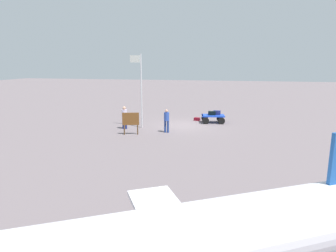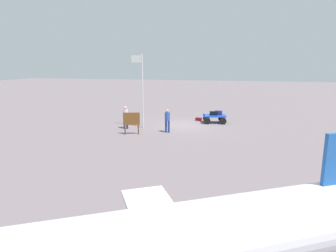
{
  "view_description": "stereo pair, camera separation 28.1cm",
  "coord_description": "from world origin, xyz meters",
  "px_view_note": "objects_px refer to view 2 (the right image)",
  "views": [
    {
      "loc": [
        -3.68,
        22.37,
        4.73
      ],
      "look_at": [
        -0.01,
        6.0,
        1.17
      ],
      "focal_mm": 31.98,
      "sensor_mm": 36.0,
      "label": 1
    },
    {
      "loc": [
        -3.95,
        22.3,
        4.73
      ],
      "look_at": [
        -0.01,
        6.0,
        1.17
      ],
      "focal_mm": 31.98,
      "sensor_mm": 36.0,
      "label": 2
    }
  ],
  "objects_px": {
    "airplane_near": "(152,248)",
    "flagpole": "(141,86)",
    "suitcase_tan": "(199,119)",
    "worker_lead": "(167,119)",
    "signboard": "(131,120)",
    "suitcase_navy": "(213,113)",
    "worker_trailing": "(126,115)",
    "luggage_cart": "(214,117)",
    "suitcase_maroon": "(218,113)"
  },
  "relations": [
    {
      "from": "airplane_near",
      "to": "flagpole",
      "type": "xyz_separation_m",
      "value": [
        5.5,
        -15.83,
        1.86
      ]
    },
    {
      "from": "suitcase_tan",
      "to": "flagpole",
      "type": "distance_m",
      "value": 6.02
    },
    {
      "from": "worker_lead",
      "to": "signboard",
      "type": "height_order",
      "value": "worker_lead"
    },
    {
      "from": "suitcase_tan",
      "to": "airplane_near",
      "type": "xyz_separation_m",
      "value": [
        -1.77,
        19.49,
        1.12
      ]
    },
    {
      "from": "suitcase_navy",
      "to": "suitcase_tan",
      "type": "bearing_deg",
      "value": -29.65
    },
    {
      "from": "flagpole",
      "to": "signboard",
      "type": "bearing_deg",
      "value": 90.61
    },
    {
      "from": "worker_trailing",
      "to": "worker_lead",
      "type": "bearing_deg",
      "value": 171.75
    },
    {
      "from": "suitcase_tan",
      "to": "airplane_near",
      "type": "bearing_deg",
      "value": 95.19
    },
    {
      "from": "suitcase_navy",
      "to": "suitcase_tan",
      "type": "distance_m",
      "value": 1.6
    },
    {
      "from": "worker_lead",
      "to": "flagpole",
      "type": "distance_m",
      "value": 3.3
    },
    {
      "from": "suitcase_tan",
      "to": "worker_lead",
      "type": "height_order",
      "value": "worker_lead"
    },
    {
      "from": "luggage_cart",
      "to": "suitcase_navy",
      "type": "height_order",
      "value": "suitcase_navy"
    },
    {
      "from": "airplane_near",
      "to": "suitcase_navy",
      "type": "bearing_deg",
      "value": -88.45
    },
    {
      "from": "worker_trailing",
      "to": "flagpole",
      "type": "height_order",
      "value": "flagpole"
    },
    {
      "from": "flagpole",
      "to": "worker_trailing",
      "type": "bearing_deg",
      "value": 33.57
    },
    {
      "from": "suitcase_navy",
      "to": "flagpole",
      "type": "height_order",
      "value": "flagpole"
    },
    {
      "from": "luggage_cart",
      "to": "worker_trailing",
      "type": "distance_m",
      "value": 7.14
    },
    {
      "from": "suitcase_maroon",
      "to": "flagpole",
      "type": "distance_m",
      "value": 6.65
    },
    {
      "from": "suitcase_tan",
      "to": "worker_trailing",
      "type": "relative_size",
      "value": 0.32
    },
    {
      "from": "airplane_near",
      "to": "signboard",
      "type": "bearing_deg",
      "value": -68.0
    },
    {
      "from": "luggage_cart",
      "to": "suitcase_tan",
      "type": "relative_size",
      "value": 3.72
    },
    {
      "from": "suitcase_maroon",
      "to": "worker_lead",
      "type": "bearing_deg",
      "value": 53.7
    },
    {
      "from": "luggage_cart",
      "to": "suitcase_navy",
      "type": "bearing_deg",
      "value": 32.28
    },
    {
      "from": "worker_lead",
      "to": "luggage_cart",
      "type": "bearing_deg",
      "value": -124.51
    },
    {
      "from": "suitcase_tan",
      "to": "luggage_cart",
      "type": "bearing_deg",
      "value": 153.37
    },
    {
      "from": "worker_trailing",
      "to": "airplane_near",
      "type": "xyz_separation_m",
      "value": [
        -6.53,
        15.15,
        0.26
      ]
    },
    {
      "from": "suitcase_maroon",
      "to": "worker_lead",
      "type": "xyz_separation_m",
      "value": [
        3.16,
        4.31,
        0.14
      ]
    },
    {
      "from": "worker_trailing",
      "to": "flagpole",
      "type": "relative_size",
      "value": 0.31
    },
    {
      "from": "worker_lead",
      "to": "flagpole",
      "type": "height_order",
      "value": "flagpole"
    },
    {
      "from": "suitcase_navy",
      "to": "flagpole",
      "type": "bearing_deg",
      "value": 30.52
    },
    {
      "from": "suitcase_navy",
      "to": "suitcase_maroon",
      "type": "height_order",
      "value": "suitcase_maroon"
    },
    {
      "from": "luggage_cart",
      "to": "suitcase_navy",
      "type": "distance_m",
      "value": 0.34
    },
    {
      "from": "suitcase_tan",
      "to": "airplane_near",
      "type": "relative_size",
      "value": 0.06
    },
    {
      "from": "luggage_cart",
      "to": "signboard",
      "type": "height_order",
      "value": "signboard"
    },
    {
      "from": "suitcase_tan",
      "to": "signboard",
      "type": "height_order",
      "value": "signboard"
    },
    {
      "from": "suitcase_maroon",
      "to": "airplane_near",
      "type": "bearing_deg",
      "value": 90.36
    },
    {
      "from": "signboard",
      "to": "suitcase_tan",
      "type": "bearing_deg",
      "value": -122.02
    },
    {
      "from": "airplane_near",
      "to": "worker_lead",
      "type": "bearing_deg",
      "value": -77.4
    },
    {
      "from": "worker_lead",
      "to": "airplane_near",
      "type": "relative_size",
      "value": 0.17
    },
    {
      "from": "suitcase_navy",
      "to": "worker_trailing",
      "type": "relative_size",
      "value": 0.38
    },
    {
      "from": "suitcase_navy",
      "to": "worker_lead",
      "type": "height_order",
      "value": "worker_lead"
    },
    {
      "from": "suitcase_tan",
      "to": "worker_lead",
      "type": "distance_m",
      "value": 5.11
    },
    {
      "from": "worker_trailing",
      "to": "flagpole",
      "type": "bearing_deg",
      "value": -146.43
    },
    {
      "from": "luggage_cart",
      "to": "airplane_near",
      "type": "height_order",
      "value": "airplane_near"
    },
    {
      "from": "worker_lead",
      "to": "suitcase_tan",
      "type": "bearing_deg",
      "value": -107.4
    },
    {
      "from": "suitcase_navy",
      "to": "suitcase_maroon",
      "type": "relative_size",
      "value": 1.08
    },
    {
      "from": "flagpole",
      "to": "suitcase_maroon",
      "type": "bearing_deg",
      "value": -149.63
    },
    {
      "from": "suitcase_navy",
      "to": "worker_lead",
      "type": "distance_m",
      "value": 4.95
    },
    {
      "from": "luggage_cart",
      "to": "suitcase_maroon",
      "type": "xyz_separation_m",
      "value": [
        -0.31,
        -0.16,
        0.35
      ]
    },
    {
      "from": "suitcase_maroon",
      "to": "signboard",
      "type": "distance_m",
      "value": 7.62
    }
  ]
}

